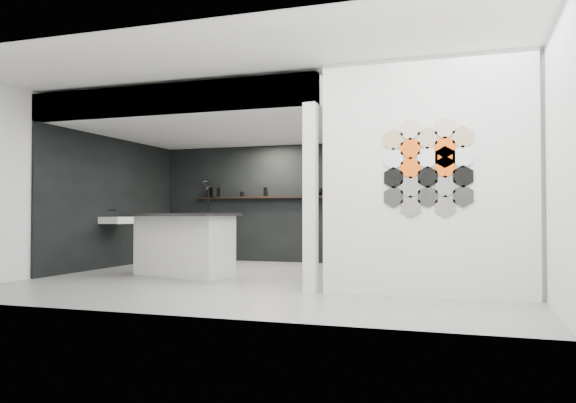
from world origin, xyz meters
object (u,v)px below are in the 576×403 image
(glass_bowl, at_px, (332,193))
(utensil_cup, at_px, (242,194))
(partition_panel, at_px, (426,177))
(bottle_dark, at_px, (265,192))
(wall_basin, at_px, (118,220))
(stockpot, at_px, (214,192))
(glass_vase, at_px, (332,191))
(kettle, at_px, (320,192))
(kitchen_island, at_px, (183,244))

(glass_bowl, bearing_deg, utensil_cup, 180.00)
(partition_panel, xyz_separation_m, glass_bowl, (-2.08, 3.87, -0.03))
(bottle_dark, xyz_separation_m, utensil_cup, (-0.51, 0.00, -0.04))
(wall_basin, bearing_deg, glass_bowl, 31.35)
(stockpot, xyz_separation_m, glass_vase, (2.50, 0.00, -0.01))
(stockpot, bearing_deg, bottle_dark, 0.00)
(stockpot, bearing_deg, glass_vase, 0.00)
(kettle, bearing_deg, utensil_cup, 161.36)
(partition_panel, height_order, glass_bowl, partition_panel)
(kettle, bearing_deg, glass_vase, -18.64)
(kitchen_island, height_order, kettle, kitchen_island)
(partition_panel, distance_m, wall_basin, 5.78)
(kettle, height_order, utensil_cup, kettle)
(partition_panel, height_order, wall_basin, partition_panel)
(partition_panel, xyz_separation_m, stockpot, (-4.58, 3.87, 0.01))
(glass_vase, bearing_deg, bottle_dark, 180.00)
(utensil_cup, bearing_deg, wall_basin, -126.15)
(stockpot, xyz_separation_m, kettle, (2.27, 0.00, -0.02))
(wall_basin, relative_size, kitchen_island, 0.30)
(glass_bowl, relative_size, glass_vase, 0.82)
(glass_bowl, bearing_deg, kettle, 180.00)
(partition_panel, bearing_deg, kitchen_island, 164.29)
(glass_vase, xyz_separation_m, bottle_dark, (-1.37, 0.00, 0.01))
(bottle_dark, bearing_deg, utensil_cup, 180.00)
(glass_vase, bearing_deg, partition_panel, -61.77)
(kitchen_island, height_order, glass_bowl, kitchen_island)
(stockpot, relative_size, kettle, 1.37)
(kitchen_island, bearing_deg, utensil_cup, 110.50)
(partition_panel, relative_size, glass_vase, 17.53)
(wall_basin, bearing_deg, kitchen_island, -23.52)
(partition_panel, xyz_separation_m, glass_vase, (-2.08, 3.87, -0.00))
(stockpot, relative_size, bottle_dark, 1.28)
(stockpot, relative_size, glass_bowl, 1.75)
(wall_basin, distance_m, stockpot, 2.32)
(kettle, distance_m, glass_bowl, 0.23)
(bottle_dark, distance_m, utensil_cup, 0.51)
(kettle, height_order, glass_vase, glass_vase)
(partition_panel, distance_m, bottle_dark, 5.18)
(wall_basin, height_order, stockpot, stockpot)
(kitchen_island, height_order, bottle_dark, bottle_dark)
(stockpot, bearing_deg, partition_panel, -40.17)
(kettle, relative_size, glass_bowl, 1.28)
(wall_basin, distance_m, kitchen_island, 1.89)
(kettle, bearing_deg, bottle_dark, 161.36)
(kettle, bearing_deg, stockpot, 161.36)
(partition_panel, relative_size, wall_basin, 4.67)
(stockpot, height_order, glass_vase, stockpot)
(glass_vase, relative_size, bottle_dark, 0.89)
(wall_basin, height_order, kitchen_island, kitchen_island)
(glass_bowl, distance_m, glass_vase, 0.03)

